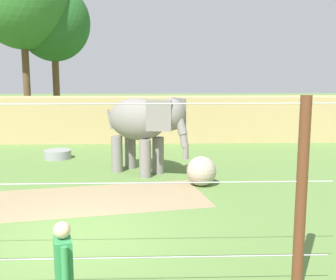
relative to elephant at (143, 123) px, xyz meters
The scene contains 10 objects.
ground_plane 6.07m from the elephant, 103.94° to the right, with size 120.00×120.00×0.00m, color #5B7F3D.
dirt_patch 3.69m from the elephant, 112.98° to the right, with size 6.14×2.90×0.01m, color #937F5B.
embankment_wall 7.26m from the elephant, 101.14° to the left, with size 36.00×1.80×2.30m, color tan.
elephant is the anchor object (origin of this frame).
enrichment_ball 2.82m from the elephant, 41.47° to the right, with size 0.94×0.94×0.94m, color tan.
cable_fence 8.19m from the elephant, 99.82° to the right, with size 9.26×0.18×3.21m.
zookeeper 9.42m from the elephant, 95.09° to the right, with size 0.32×0.57×1.67m.
water_tub 4.83m from the elephant, 142.84° to the left, with size 1.10×1.10×0.35m.
tree_far_left 15.68m from the elephant, 121.55° to the left, with size 5.70×5.70×10.89m.
tree_left_of_centre 15.63m from the elephant, 113.88° to the left, with size 4.67×4.67×9.11m.
Camera 1 is at (1.75, -8.90, 3.58)m, focal length 44.99 mm.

